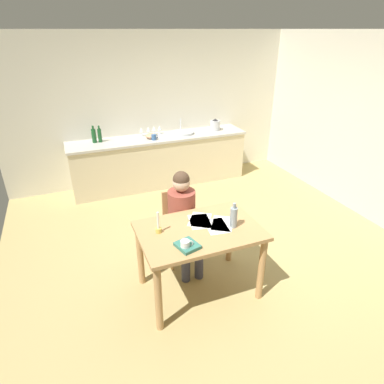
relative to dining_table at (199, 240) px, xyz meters
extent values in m
cube|color=tan|center=(0.44, 0.62, -0.69)|extent=(5.20, 5.20, 0.04)
cube|color=beige|center=(0.44, 3.22, 0.63)|extent=(5.20, 0.12, 2.60)
cube|color=beige|center=(3.04, 0.62, 0.63)|extent=(0.12, 5.20, 2.60)
cube|color=beige|center=(0.44, 2.86, -0.24)|extent=(3.12, 0.60, 0.86)
cube|color=#B7B2A8|center=(0.44, 2.86, 0.21)|extent=(3.16, 0.64, 0.04)
cube|color=tan|center=(0.00, 0.00, 0.11)|extent=(1.23, 0.82, 0.04)
cylinder|color=tan|center=(-0.55, -0.35, -0.29)|extent=(0.07, 0.07, 0.75)
cylinder|color=tan|center=(0.55, -0.35, -0.29)|extent=(0.07, 0.07, 0.75)
cylinder|color=tan|center=(-0.55, 0.35, -0.29)|extent=(0.07, 0.07, 0.75)
cylinder|color=tan|center=(0.55, 0.35, -0.29)|extent=(0.07, 0.07, 0.75)
cube|color=tan|center=(0.02, 0.59, -0.20)|extent=(0.42, 0.42, 0.04)
cube|color=tan|center=(0.03, 0.77, 0.01)|extent=(0.36, 0.05, 0.40)
cylinder|color=tan|center=(-0.16, 0.43, -0.44)|extent=(0.04, 0.04, 0.45)
cylinder|color=tan|center=(0.18, 0.41, -0.44)|extent=(0.04, 0.04, 0.45)
cylinder|color=tan|center=(-0.14, 0.77, -0.44)|extent=(0.04, 0.04, 0.45)
cylinder|color=tan|center=(0.20, 0.75, -0.44)|extent=(0.04, 0.04, 0.45)
cylinder|color=brown|center=(0.02, 0.57, 0.03)|extent=(0.33, 0.33, 0.50)
sphere|color=#D8AD8C|center=(0.02, 0.57, 0.39)|extent=(0.20, 0.20, 0.20)
sphere|color=#473323|center=(0.02, 0.57, 0.43)|extent=(0.19, 0.19, 0.19)
cylinder|color=#383847|center=(-0.07, 0.38, -0.22)|extent=(0.15, 0.39, 0.13)
cylinder|color=#383847|center=(-0.08, 0.19, -0.44)|extent=(0.10, 0.10, 0.45)
cylinder|color=#383847|center=(0.09, 0.38, -0.22)|extent=(0.15, 0.39, 0.13)
cylinder|color=#383847|center=(0.08, 0.19, -0.44)|extent=(0.10, 0.10, 0.45)
cylinder|color=white|center=(-0.25, -0.27, 0.17)|extent=(0.08, 0.08, 0.10)
torus|color=white|center=(-0.21, -0.27, 0.18)|extent=(0.07, 0.01, 0.07)
cylinder|color=gold|center=(-0.40, 0.10, 0.15)|extent=(0.06, 0.06, 0.05)
cylinder|color=white|center=(-0.40, 0.10, 0.27)|extent=(0.02, 0.02, 0.18)
cube|color=#316E5E|center=(-0.22, -0.24, 0.14)|extent=(0.23, 0.25, 0.03)
cube|color=white|center=(0.06, 0.13, 0.13)|extent=(0.27, 0.33, 0.00)
cube|color=white|center=(0.08, 0.17, 0.13)|extent=(0.34, 0.36, 0.00)
cube|color=white|center=(0.18, -0.01, 0.13)|extent=(0.25, 0.32, 0.00)
cube|color=white|center=(0.26, 0.01, 0.13)|extent=(0.34, 0.36, 0.00)
cylinder|color=#8C999E|center=(0.34, -0.08, 0.24)|extent=(0.07, 0.07, 0.22)
cylinder|color=#8C999E|center=(0.34, -0.08, 0.37)|extent=(0.03, 0.03, 0.05)
cylinder|color=#B2B7BC|center=(0.90, 2.86, 0.25)|extent=(0.36, 0.36, 0.04)
cylinder|color=silver|center=(0.90, 3.02, 0.35)|extent=(0.02, 0.02, 0.24)
cylinder|color=#194C23|center=(-0.66, 2.93, 0.35)|extent=(0.07, 0.07, 0.23)
cylinder|color=#194C23|center=(-0.66, 2.93, 0.49)|extent=(0.03, 0.03, 0.06)
cylinder|color=#194C23|center=(-0.56, 2.93, 0.34)|extent=(0.06, 0.06, 0.22)
cylinder|color=#194C23|center=(-0.56, 2.93, 0.48)|extent=(0.03, 0.03, 0.06)
ellipsoid|color=tan|center=(0.28, 2.81, 0.28)|extent=(0.19, 0.19, 0.09)
cylinder|color=#B7BABF|center=(1.53, 2.86, 0.32)|extent=(0.18, 0.18, 0.18)
cone|color=#262628|center=(1.53, 2.86, 0.43)|extent=(0.11, 0.11, 0.04)
cylinder|color=silver|center=(0.50, 3.01, 0.24)|extent=(0.06, 0.06, 0.00)
cylinder|color=silver|center=(0.50, 3.01, 0.27)|extent=(0.01, 0.01, 0.07)
cone|color=silver|center=(0.50, 3.01, 0.35)|extent=(0.07, 0.07, 0.08)
cylinder|color=silver|center=(0.40, 3.01, 0.24)|extent=(0.06, 0.06, 0.00)
cylinder|color=silver|center=(0.40, 3.01, 0.27)|extent=(0.01, 0.01, 0.07)
cone|color=silver|center=(0.40, 3.01, 0.35)|extent=(0.07, 0.07, 0.08)
cylinder|color=silver|center=(0.29, 3.01, 0.24)|extent=(0.06, 0.06, 0.00)
cylinder|color=silver|center=(0.29, 3.01, 0.27)|extent=(0.01, 0.01, 0.07)
cone|color=silver|center=(0.29, 3.01, 0.35)|extent=(0.07, 0.07, 0.08)
cylinder|color=silver|center=(0.16, 3.01, 0.24)|extent=(0.06, 0.06, 0.00)
cylinder|color=silver|center=(0.16, 3.01, 0.27)|extent=(0.01, 0.01, 0.07)
cone|color=silver|center=(0.16, 3.01, 0.35)|extent=(0.07, 0.07, 0.08)
cylinder|color=#33598C|center=(0.30, 2.71, 0.28)|extent=(0.08, 0.08, 0.09)
torus|color=#33598C|center=(0.35, 2.71, 0.29)|extent=(0.06, 0.01, 0.06)
camera|label=1|loc=(-1.11, -2.56, 1.94)|focal=30.70mm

